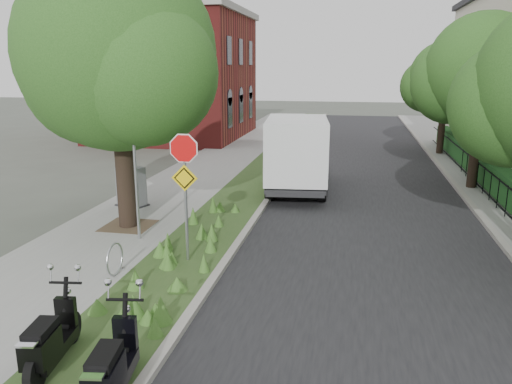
{
  "coord_description": "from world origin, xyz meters",
  "views": [
    {
      "loc": [
        2.47,
        -10.25,
        4.7
      ],
      "look_at": [
        -0.18,
        2.97,
        1.3
      ],
      "focal_mm": 35.0,
      "sensor_mm": 36.0,
      "label": 1
    }
  ],
  "objects_px": {
    "sign_assembly": "(185,171)",
    "scooter_far": "(111,375)",
    "box_truck": "(297,151)",
    "utility_cabinet": "(131,187)",
    "scooter_near": "(48,347)"
  },
  "relations": [
    {
      "from": "scooter_near",
      "to": "scooter_far",
      "type": "bearing_deg",
      "value": -21.4
    },
    {
      "from": "sign_assembly",
      "to": "scooter_near",
      "type": "xyz_separation_m",
      "value": [
        -0.59,
        -4.78,
        -1.78
      ]
    },
    {
      "from": "sign_assembly",
      "to": "utility_cabinet",
      "type": "relative_size",
      "value": 2.42
    },
    {
      "from": "utility_cabinet",
      "to": "scooter_far",
      "type": "bearing_deg",
      "value": -66.61
    },
    {
      "from": "scooter_far",
      "to": "scooter_near",
      "type": "bearing_deg",
      "value": 158.6
    },
    {
      "from": "scooter_near",
      "to": "box_truck",
      "type": "relative_size",
      "value": 0.33
    },
    {
      "from": "box_truck",
      "to": "scooter_far",
      "type": "bearing_deg",
      "value": -94.3
    },
    {
      "from": "scooter_near",
      "to": "box_truck",
      "type": "distance_m",
      "value": 12.93
    },
    {
      "from": "sign_assembly",
      "to": "box_truck",
      "type": "xyz_separation_m",
      "value": [
        1.7,
        7.9,
        -0.74
      ]
    },
    {
      "from": "sign_assembly",
      "to": "scooter_far",
      "type": "xyz_separation_m",
      "value": [
        0.71,
        -5.29,
        -1.76
      ]
    },
    {
      "from": "sign_assembly",
      "to": "scooter_far",
      "type": "relative_size",
      "value": 1.69
    },
    {
      "from": "scooter_far",
      "to": "box_truck",
      "type": "xyz_separation_m",
      "value": [
        0.99,
        13.2,
        1.02
      ]
    },
    {
      "from": "sign_assembly",
      "to": "box_truck",
      "type": "bearing_deg",
      "value": 77.84
    },
    {
      "from": "sign_assembly",
      "to": "scooter_near",
      "type": "bearing_deg",
      "value": -97.0
    },
    {
      "from": "box_truck",
      "to": "utility_cabinet",
      "type": "relative_size",
      "value": 4.18
    }
  ]
}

